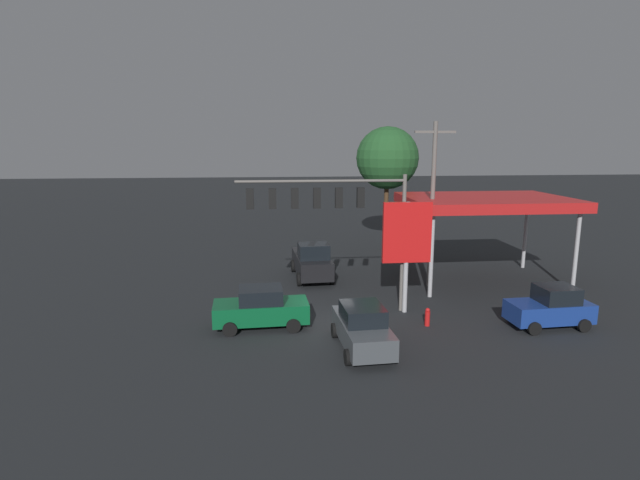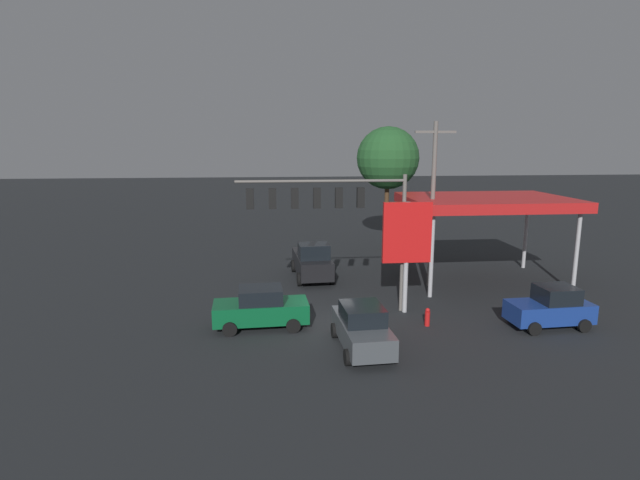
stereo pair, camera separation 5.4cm
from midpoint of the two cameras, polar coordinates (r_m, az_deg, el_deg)
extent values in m
plane|color=black|center=(23.98, 0.54, -9.82)|extent=(200.00, 200.00, 0.00)
cylinder|color=slate|center=(25.50, 9.51, -0.47)|extent=(0.20, 0.20, 7.01)
cylinder|color=slate|center=(24.29, 0.20, 6.75)|extent=(8.30, 0.14, 0.14)
cube|color=black|center=(24.64, 4.73, 4.86)|extent=(0.36, 0.28, 1.00)
sphere|color=#FF4141|center=(24.79, 4.66, 5.59)|extent=(0.22, 0.22, 0.22)
sphere|color=#392305|center=(24.82, 4.65, 4.90)|extent=(0.22, 0.22, 0.22)
sphere|color=black|center=(24.86, 4.64, 4.22)|extent=(0.22, 0.22, 0.22)
cube|color=black|center=(24.47, 2.23, 4.84)|extent=(0.36, 0.28, 1.00)
sphere|color=#FF4141|center=(24.62, 2.18, 5.58)|extent=(0.22, 0.22, 0.22)
sphere|color=#392305|center=(24.65, 2.17, 4.89)|extent=(0.22, 0.22, 0.22)
sphere|color=black|center=(24.69, 2.17, 4.20)|extent=(0.22, 0.22, 0.22)
cube|color=black|center=(24.35, -0.29, 4.82)|extent=(0.36, 0.28, 1.00)
sphere|color=#FF4141|center=(24.50, -0.33, 5.56)|extent=(0.22, 0.22, 0.22)
sphere|color=#392305|center=(24.53, -0.33, 4.87)|extent=(0.22, 0.22, 0.22)
sphere|color=black|center=(24.57, -0.33, 4.17)|extent=(0.22, 0.22, 0.22)
cube|color=black|center=(24.27, -2.84, 4.78)|extent=(0.36, 0.28, 1.00)
sphere|color=#FF4141|center=(24.42, -2.86, 5.53)|extent=(0.22, 0.22, 0.22)
sphere|color=#392305|center=(24.45, -2.86, 4.83)|extent=(0.22, 0.22, 0.22)
sphere|color=black|center=(24.49, -2.85, 4.13)|extent=(0.22, 0.22, 0.22)
cube|color=black|center=(24.24, -5.39, 4.74)|extent=(0.36, 0.28, 1.00)
sphere|color=#FF4141|center=(24.39, -5.41, 5.49)|extent=(0.22, 0.22, 0.22)
sphere|color=#392305|center=(24.43, -5.39, 4.79)|extent=(0.22, 0.22, 0.22)
sphere|color=black|center=(24.46, -5.38, 4.09)|extent=(0.22, 0.22, 0.22)
cube|color=black|center=(24.26, -7.95, 4.69)|extent=(0.36, 0.28, 1.00)
sphere|color=#FF4141|center=(24.41, -7.95, 5.44)|extent=(0.22, 0.22, 0.22)
sphere|color=#392305|center=(24.44, -7.93, 4.74)|extent=(0.22, 0.22, 0.22)
sphere|color=black|center=(24.48, -7.91, 4.04)|extent=(0.22, 0.22, 0.22)
cylinder|color=slate|center=(30.04, 12.77, 3.79)|extent=(0.26, 0.26, 9.73)
cube|color=slate|center=(29.80, 13.13, 11.94)|extent=(2.40, 0.14, 0.14)
cube|color=red|center=(32.09, 18.52, 4.16)|extent=(9.71, 6.98, 0.60)
cube|color=red|center=(35.30, 16.22, 4.90)|extent=(9.71, 0.06, 0.36)
cylinder|color=#B7B7BC|center=(36.91, 22.49, 0.60)|extent=(0.24, 0.24, 4.68)
cylinder|color=#B7B7BC|center=(33.75, 9.63, 0.37)|extent=(0.24, 0.24, 4.68)
cylinder|color=#B7B7BC|center=(32.03, 27.31, -1.32)|extent=(0.24, 0.24, 4.68)
cylinder|color=#B7B7BC|center=(28.34, 12.68, -1.83)|extent=(0.24, 0.24, 4.68)
cylinder|color=#B7B7BC|center=(25.45, 9.88, -2.05)|extent=(0.24, 0.24, 5.67)
cube|color=red|center=(25.18, 9.98, 0.85)|extent=(2.46, 0.24, 3.05)
cube|color=black|center=(25.30, 9.90, 0.91)|extent=(1.72, 0.04, 1.07)
cube|color=#0C592D|center=(23.76, -6.70, -8.10)|extent=(4.48, 2.00, 0.90)
cube|color=black|center=(23.51, -6.75, -6.26)|extent=(2.07, 1.75, 0.70)
cylinder|color=black|center=(23.06, -10.21, -10.00)|extent=(0.67, 0.25, 0.66)
cylinder|color=black|center=(24.79, -10.08, -8.47)|extent=(0.67, 0.25, 0.66)
cylinder|color=black|center=(23.13, -3.01, -9.77)|extent=(0.67, 0.25, 0.66)
cylinder|color=black|center=(24.85, -3.41, -8.26)|extent=(0.67, 0.25, 0.66)
cube|color=black|center=(31.85, -0.89, -2.68)|extent=(2.30, 5.31, 1.10)
cube|color=black|center=(30.76, -0.66, -1.27)|extent=(1.93, 1.70, 0.90)
cylinder|color=black|center=(30.54, 1.46, -4.36)|extent=(0.27, 0.81, 0.80)
cylinder|color=black|center=(30.25, -2.35, -4.52)|extent=(0.27, 0.81, 0.80)
cylinder|color=black|center=(33.76, 0.42, -2.84)|extent=(0.27, 0.81, 0.80)
cylinder|color=black|center=(33.49, -3.03, -2.97)|extent=(0.27, 0.81, 0.80)
cube|color=#474C51|center=(21.31, 4.90, -10.38)|extent=(2.04, 4.49, 0.90)
cube|color=black|center=(21.03, 4.94, -8.36)|extent=(1.76, 2.09, 0.70)
cylinder|color=black|center=(20.45, 8.42, -12.80)|extent=(0.26, 0.67, 0.66)
cylinder|color=black|center=(20.01, 3.24, -13.25)|extent=(0.26, 0.67, 0.66)
cylinder|color=black|center=(22.98, 6.29, -9.97)|extent=(0.26, 0.67, 0.66)
cylinder|color=black|center=(22.59, 1.71, -10.28)|extent=(0.26, 0.67, 0.66)
cube|color=navy|center=(25.99, 24.76, -7.43)|extent=(3.88, 1.89, 0.90)
cube|color=black|center=(25.91, 25.47, -5.62)|extent=(1.78, 1.65, 0.76)
cylinder|color=black|center=(24.80, 23.36, -9.29)|extent=(0.63, 0.25, 0.62)
cylinder|color=black|center=(26.19, 21.36, -8.05)|extent=(0.63, 0.25, 0.62)
cylinder|color=black|center=(26.15, 28.02, -8.65)|extent=(0.63, 0.25, 0.62)
cylinder|color=black|center=(27.48, 25.87, -7.52)|extent=(0.63, 0.25, 0.62)
cylinder|color=#4C331E|center=(40.56, 7.62, 2.89)|extent=(0.36, 0.36, 5.58)
sphere|color=#235628|center=(40.16, 7.79, 9.27)|extent=(4.91, 4.91, 4.91)
cylinder|color=red|center=(24.45, 12.23, -8.79)|extent=(0.24, 0.24, 0.70)
sphere|color=red|center=(24.31, 12.27, -7.86)|extent=(0.22, 0.22, 0.22)
camera|label=1|loc=(0.03, -89.94, 0.01)|focal=28.00mm
camera|label=2|loc=(0.03, 90.06, -0.01)|focal=28.00mm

